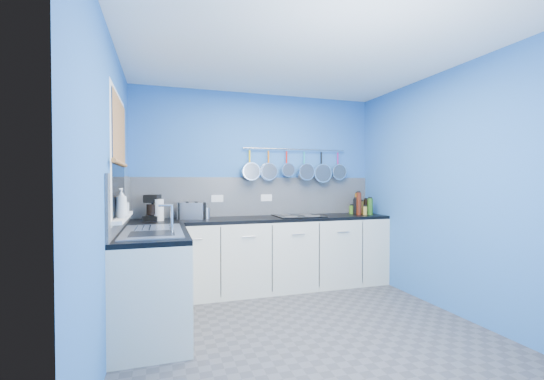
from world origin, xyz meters
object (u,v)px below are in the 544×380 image
soap_bottle_b (123,206)px  paper_towel (159,210)px  soap_bottle_a (121,203)px  hob (298,216)px  coffee_maker (152,208)px  toaster (192,211)px  canister (206,213)px

soap_bottle_b → paper_towel: soap_bottle_b is taller
soap_bottle_a → hob: size_ratio=0.41×
coffee_maker → toaster: bearing=25.0°
soap_bottle_b → hob: soap_bottle_b is taller
canister → soap_bottle_a: bearing=-124.1°
paper_towel → toaster: (0.37, 0.09, -0.02)m
toaster → canister: 0.17m
paper_towel → hob: paper_towel is taller
paper_towel → canister: paper_towel is taller
coffee_maker → canister: (0.61, 0.03, -0.08)m
paper_towel → toaster: bearing=13.6°
toaster → soap_bottle_b: bearing=-104.0°
soap_bottle_b → toaster: size_ratio=0.57×
soap_bottle_b → hob: 2.22m
soap_bottle_a → canister: bearing=55.9°
soap_bottle_b → toaster: soap_bottle_b is taller
soap_bottle_b → paper_towel: size_ratio=0.70×
toaster → hob: toaster is taller
paper_towel → canister: (0.54, 0.07, -0.06)m
hob → coffee_maker: bearing=178.6°
toaster → coffee_maker: bearing=-156.7°
paper_towel → coffee_maker: size_ratio=0.83×
coffee_maker → toaster: size_ratio=0.97×
canister → hob: size_ratio=0.22×
soap_bottle_a → coffee_maker: size_ratio=0.81×
soap_bottle_a → canister: (0.82, 1.21, -0.21)m
soap_bottle_b → coffee_maker: (0.21, 1.03, -0.09)m
toaster → soap_bottle_a: bearing=-101.0°
soap_bottle_b → hob: size_ratio=0.30×
hob → soap_bottle_a: bearing=-150.2°
toaster → hob: (1.33, -0.09, -0.09)m
paper_towel → canister: 0.55m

